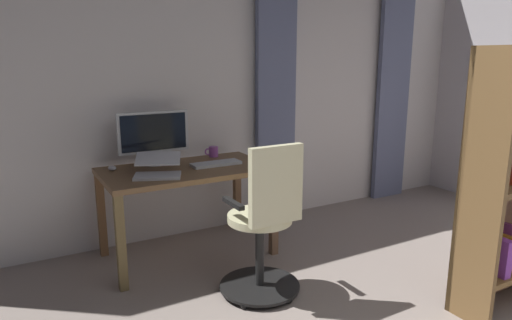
# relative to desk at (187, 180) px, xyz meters

# --- Properties ---
(back_room_partition) EXTENTS (5.70, 0.10, 2.71)m
(back_room_partition) POSITION_rel_desk_xyz_m (-0.64, -0.52, 0.71)
(back_room_partition) COLOR silver
(back_room_partition) RESTS_ON ground
(curtain_left_panel) EXTENTS (0.44, 0.06, 2.53)m
(curtain_left_panel) POSITION_rel_desk_xyz_m (-2.63, -0.41, 0.62)
(curtain_left_panel) COLOR slate
(curtain_left_panel) RESTS_ON ground
(curtain_right_panel) EXTENTS (0.42, 0.06, 2.53)m
(curtain_right_panel) POSITION_rel_desk_xyz_m (-1.08, -0.41, 0.62)
(curtain_right_panel) COLOR slate
(curtain_right_panel) RESTS_ON ground
(desk) EXTENTS (1.31, 0.74, 0.74)m
(desk) POSITION_rel_desk_xyz_m (0.00, 0.00, 0.00)
(desk) COLOR brown
(desk) RESTS_ON ground
(office_chair) EXTENTS (0.56, 0.56, 1.07)m
(office_chair) POSITION_rel_desk_xyz_m (-0.21, 0.88, -0.14)
(office_chair) COLOR black
(office_chair) RESTS_ON ground
(computer_monitor) EXTENTS (0.58, 0.18, 0.43)m
(computer_monitor) POSITION_rel_desk_xyz_m (0.17, -0.25, 0.35)
(computer_monitor) COLOR #B7BCC1
(computer_monitor) RESTS_ON desk
(computer_keyboard) EXTENTS (0.41, 0.15, 0.02)m
(computer_keyboard) POSITION_rel_desk_xyz_m (-0.25, 0.02, 0.11)
(computer_keyboard) COLOR #B7BCC1
(computer_keyboard) RESTS_ON desk
(laptop) EXTENTS (0.42, 0.41, 0.15)m
(laptop) POSITION_rel_desk_xyz_m (0.27, 0.13, 0.15)
(laptop) COLOR silver
(laptop) RESTS_ON desk
(computer_mouse) EXTENTS (0.06, 0.10, 0.04)m
(computer_mouse) POSITION_rel_desk_xyz_m (0.53, -0.21, 0.11)
(computer_mouse) COLOR silver
(computer_mouse) RESTS_ON desk
(mug_coffee) EXTENTS (0.12, 0.08, 0.09)m
(mug_coffee) POSITION_rel_desk_xyz_m (-0.36, -0.28, 0.14)
(mug_coffee) COLOR purple
(mug_coffee) RESTS_ON desk
(bookshelf) EXTENTS (0.81, 0.30, 1.66)m
(bookshelf) POSITION_rel_desk_xyz_m (-1.53, 1.71, 0.21)
(bookshelf) COLOR brown
(bookshelf) RESTS_ON ground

